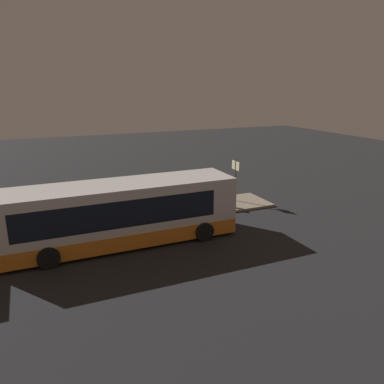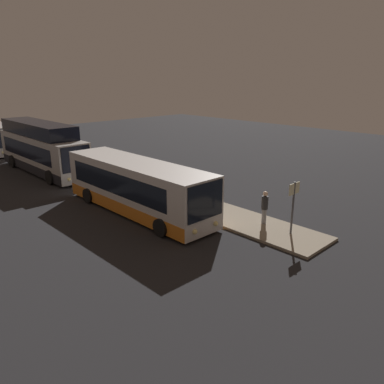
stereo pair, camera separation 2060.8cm
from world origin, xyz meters
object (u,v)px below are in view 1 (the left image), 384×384
Objects in this scene: bus_lead at (120,214)px; suitcase at (98,215)px; sign_post at (235,174)px; passenger_boarding at (125,197)px; passenger_waiting at (210,188)px; passenger_with_bags at (110,205)px.

suitcase is at bearing 99.95° from bus_lead.
passenger_boarding is at bearing 176.76° from sign_post.
bus_lead is 11.63× the size of suitcase.
bus_lead reaches higher than suitcase.
passenger_boarding is 1.04× the size of passenger_waiting.
passenger_with_bags is 0.96m from suitcase.
passenger_boarding is 0.99× the size of passenger_with_bags.
bus_lead reaches higher than passenger_waiting.
passenger_waiting is 0.67× the size of sign_post.
passenger_with_bags reaches higher than suitcase.
sign_post reaches higher than suitcase.
passenger_with_bags is at bearing 89.25° from bus_lead.
passenger_with_bags is at bearing 44.07° from passenger_waiting.
bus_lead is 4.20× the size of sign_post.
bus_lead reaches higher than sign_post.
passenger_waiting is at bearing -52.07° from passenger_with_bags.
passenger_boarding is 1.62m from passenger_with_bags.
passenger_waiting is 6.34m from passenger_with_bags.
passenger_waiting is 0.95× the size of passenger_with_bags.
passenger_waiting reaches higher than suitcase.
passenger_boarding is at bearing 32.77° from passenger_waiting.
bus_lead is 2.49m from passenger_with_bags.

